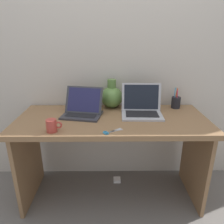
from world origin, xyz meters
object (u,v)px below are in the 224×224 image
object	(u,v)px
laptop_left	(83,108)
scissors	(109,132)
coffee_mug	(52,126)
power_brick	(117,180)
laptop_right	(142,107)
green_vase	(112,96)
pen_cup	(176,102)

from	to	relation	value
laptop_left	scissors	bearing A→B (deg)	-57.14
coffee_mug	power_brick	xyz separation A→B (m)	(0.46, 0.42, -0.79)
laptop_right	green_vase	distance (m)	0.30
coffee_mug	pen_cup	size ratio (longest dim) A/B	0.59
green_vase	power_brick	world-z (taller)	green_vase
green_vase	pen_cup	bearing A→B (deg)	-2.50
green_vase	power_brick	bearing A→B (deg)	-59.24
green_vase	coffee_mug	distance (m)	0.66
laptop_left	green_vase	distance (m)	0.31
green_vase	scissors	xyz separation A→B (m)	(-0.02, -0.53, -0.10)
laptop_right	pen_cup	size ratio (longest dim) A/B	1.81
scissors	laptop_right	bearing A→B (deg)	53.11
coffee_mug	scissors	distance (m)	0.40
laptop_left	coffee_mug	distance (m)	0.37
green_vase	pen_cup	distance (m)	0.58
laptop_right	scissors	size ratio (longest dim) A/B	2.41
laptop_left	power_brick	size ratio (longest dim) A/B	4.97
power_brick	laptop_right	bearing A→B (deg)	-23.48
laptop_right	power_brick	bearing A→B (deg)	156.52
laptop_left	coffee_mug	size ratio (longest dim) A/B	3.17
power_brick	pen_cup	bearing A→B (deg)	6.68
laptop_left	coffee_mug	xyz separation A→B (m)	(-0.17, -0.32, -0.01)
coffee_mug	power_brick	bearing A→B (deg)	42.25
scissors	power_brick	world-z (taller)	scissors
green_vase	pen_cup	size ratio (longest dim) A/B	1.38
laptop_right	scissors	bearing A→B (deg)	-126.89
green_vase	pen_cup	world-z (taller)	green_vase
laptop_left	scissors	size ratio (longest dim) A/B	2.49
pen_cup	power_brick	xyz separation A→B (m)	(-0.53, -0.06, -0.80)
laptop_left	coffee_mug	world-z (taller)	laptop_left
laptop_left	power_brick	distance (m)	0.86
coffee_mug	pen_cup	bearing A→B (deg)	26.02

